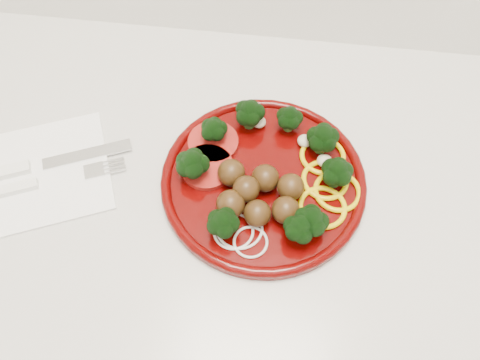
# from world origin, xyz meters

# --- Properties ---
(counter) EXTENTS (2.40, 0.60, 0.90)m
(counter) POSITION_xyz_m (0.00, 1.70, 0.45)
(counter) COLOR silver
(counter) RESTS_ON ground
(plate) EXTENTS (0.27, 0.27, 0.06)m
(plate) POSITION_xyz_m (-0.15, 1.71, 0.92)
(plate) COLOR #410302
(plate) RESTS_ON counter
(napkin) EXTENTS (0.22, 0.22, 0.00)m
(napkin) POSITION_xyz_m (-0.45, 1.69, 0.90)
(napkin) COLOR white
(napkin) RESTS_ON counter
(knife) EXTENTS (0.21, 0.11, 0.01)m
(knife) POSITION_xyz_m (-0.48, 1.69, 0.91)
(knife) COLOR silver
(knife) RESTS_ON napkin
(fork) EXTENTS (0.19, 0.10, 0.01)m
(fork) POSITION_xyz_m (-0.47, 1.66, 0.91)
(fork) COLOR white
(fork) RESTS_ON napkin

